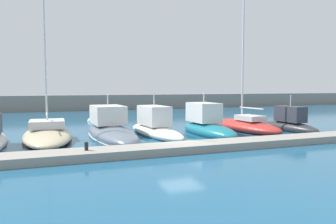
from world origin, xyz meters
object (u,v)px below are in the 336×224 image
object	(u,v)px
motorboat_ivory_fourth	(155,126)
sailboat_red_sixth	(245,125)
mooring_buoy_yellow	(123,119)
sailboat_sand_second	(47,134)
motorboat_teal_fifth	(207,125)
dock_bollard	(86,146)
motorboat_charcoal_seventh	(289,123)
motorboat_slate_third	(110,130)
mooring_buoy_white	(91,121)

from	to	relation	value
motorboat_ivory_fourth	sailboat_red_sixth	distance (m)	8.25
sailboat_red_sixth	mooring_buoy_yellow	bearing A→B (deg)	27.13
sailboat_sand_second	motorboat_teal_fifth	size ratio (longest dim) A/B	2.02
mooring_buoy_yellow	dock_bollard	size ratio (longest dim) A/B	1.68
sailboat_sand_second	motorboat_ivory_fourth	size ratio (longest dim) A/B	1.75
motorboat_teal_fifth	motorboat_charcoal_seventh	world-z (taller)	motorboat_teal_fifth
motorboat_slate_third	motorboat_ivory_fourth	world-z (taller)	motorboat_ivory_fourth
motorboat_slate_third	motorboat_teal_fifth	world-z (taller)	motorboat_teal_fifth
motorboat_ivory_fourth	mooring_buoy_white	xyz separation A→B (m)	(-3.48, 12.09, -0.69)
motorboat_ivory_fourth	mooring_buoy_white	distance (m)	12.60
sailboat_red_sixth	mooring_buoy_white	size ratio (longest dim) A/B	20.36
dock_bollard	mooring_buoy_yellow	bearing A→B (deg)	71.88
sailboat_sand_second	mooring_buoy_white	size ratio (longest dim) A/B	20.11
motorboat_teal_fifth	dock_bollard	xyz separation A→B (m)	(-10.19, -5.78, -0.06)
motorboat_ivory_fourth	mooring_buoy_white	world-z (taller)	motorboat_ivory_fourth
dock_bollard	motorboat_slate_third	bearing A→B (deg)	69.87
motorboat_ivory_fourth	motorboat_teal_fifth	size ratio (longest dim) A/B	1.15
sailboat_sand_second	mooring_buoy_yellow	world-z (taller)	sailboat_sand_second
motorboat_charcoal_seventh	mooring_buoy_yellow	world-z (taller)	motorboat_charcoal_seventh
dock_bollard	sailboat_sand_second	bearing A→B (deg)	105.15
mooring_buoy_white	mooring_buoy_yellow	world-z (taller)	mooring_buoy_white
sailboat_sand_second	sailboat_red_sixth	xyz separation A→B (m)	(16.25, -0.63, 0.08)
sailboat_red_sixth	motorboat_slate_third	bearing A→B (deg)	83.40
motorboat_ivory_fourth	motorboat_teal_fifth	distance (m)	4.23
motorboat_ivory_fourth	sailboat_red_sixth	xyz separation A→B (m)	(8.24, -0.25, -0.20)
sailboat_red_sixth	dock_bollard	xyz separation A→B (m)	(-14.32, -6.50, 0.18)
mooring_buoy_yellow	motorboat_slate_third	bearing A→B (deg)	-106.97
dock_bollard	motorboat_charcoal_seventh	bearing A→B (deg)	15.72
sailboat_red_sixth	motorboat_charcoal_seventh	bearing A→B (deg)	-117.08
motorboat_slate_third	dock_bollard	size ratio (longest dim) A/B	23.95
mooring_buoy_yellow	motorboat_charcoal_seventh	bearing A→B (deg)	-52.35
sailboat_sand_second	motorboat_ivory_fourth	bearing A→B (deg)	-92.28
sailboat_red_sixth	mooring_buoy_white	xyz separation A→B (m)	(-11.72, 12.34, -0.49)
motorboat_charcoal_seventh	dock_bollard	bearing A→B (deg)	102.74
motorboat_ivory_fourth	dock_bollard	world-z (taller)	motorboat_ivory_fourth
mooring_buoy_white	mooring_buoy_yellow	distance (m)	3.95
motorboat_teal_fifth	mooring_buoy_yellow	bearing A→B (deg)	13.81
sailboat_sand_second	dock_bollard	xyz separation A→B (m)	(1.93, -7.14, 0.26)
sailboat_sand_second	motorboat_teal_fifth	bearing A→B (deg)	-95.93
motorboat_charcoal_seventh	mooring_buoy_yellow	xyz separation A→B (m)	(-11.34, 14.70, -0.67)
mooring_buoy_white	dock_bollard	world-z (taller)	dock_bollard
sailboat_sand_second	motorboat_slate_third	distance (m)	4.54
motorboat_ivory_fourth	mooring_buoy_yellow	bearing A→B (deg)	-6.41
motorboat_slate_third	mooring_buoy_yellow	xyz separation A→B (m)	(3.84, 12.60, -0.55)
motorboat_teal_fifth	sailboat_red_sixth	world-z (taller)	sailboat_red_sixth
motorboat_charcoal_seventh	mooring_buoy_yellow	bearing A→B (deg)	34.67
motorboat_slate_third	sailboat_red_sixth	bearing A→B (deg)	-95.55
mooring_buoy_yellow	sailboat_sand_second	bearing A→B (deg)	-123.71
motorboat_slate_third	sailboat_red_sixth	size ratio (longest dim) A/B	0.68
motorboat_charcoal_seventh	mooring_buoy_yellow	distance (m)	18.57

